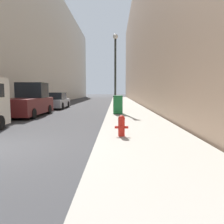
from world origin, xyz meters
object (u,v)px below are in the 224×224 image
(pickup_truck, at_px, (29,102))
(parked_sedan_near, at_px, (56,101))
(trash_bin, at_px, (118,104))
(fire_hydrant, at_px, (121,125))
(lamppost, at_px, (115,69))

(pickup_truck, relative_size, parked_sedan_near, 1.26)
(parked_sedan_near, bearing_deg, trash_bin, -46.03)
(fire_hydrant, relative_size, parked_sedan_near, 0.18)
(trash_bin, height_order, parked_sedan_near, parked_sedan_near)
(fire_hydrant, distance_m, parked_sedan_near, 14.70)
(fire_hydrant, relative_size, pickup_truck, 0.14)
(trash_bin, relative_size, pickup_truck, 0.24)
(fire_hydrant, distance_m, lamppost, 10.24)
(trash_bin, bearing_deg, fire_hydrant, -89.63)
(fire_hydrant, xyz_separation_m, pickup_truck, (-6.09, 7.30, 0.40))
(lamppost, distance_m, parked_sedan_near, 7.29)
(lamppost, xyz_separation_m, pickup_truck, (-5.87, -2.52, -2.48))
(lamppost, bearing_deg, parked_sedan_near, 147.72)
(trash_bin, xyz_separation_m, parked_sedan_near, (-5.90, 6.12, -0.07))
(lamppost, relative_size, parked_sedan_near, 1.47)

